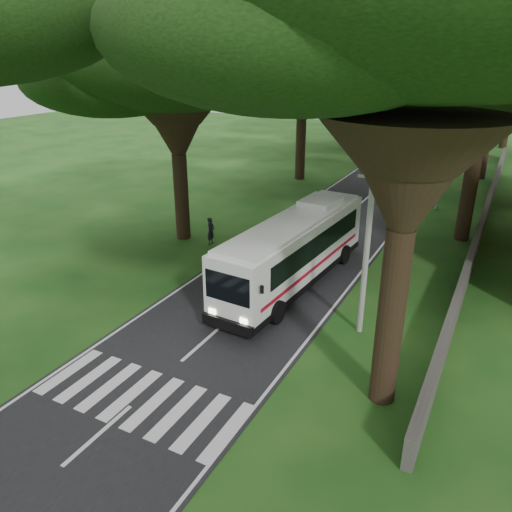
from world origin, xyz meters
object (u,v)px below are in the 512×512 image
at_px(distant_car_a, 374,164).
at_px(pole_near, 367,241).
at_px(coach_bus, 295,249).
at_px(distant_car_c, 443,133).
at_px(distant_car_b, 403,138).
at_px(pole_far, 473,121).
at_px(pedestrian, 211,231).
at_px(pole_mid, 444,154).

bearing_deg(distant_car_a, pole_near, 107.78).
relative_size(coach_bus, distant_car_c, 2.71).
distance_m(pole_near, distant_car_c, 54.00).
distance_m(coach_bus, distant_car_b, 43.47).
height_order(pole_near, coach_bus, pole_near).
relative_size(pole_far, distant_car_b, 1.74).
bearing_deg(coach_bus, pole_far, 87.01).
bearing_deg(pole_near, pole_far, 90.00).
distance_m(pole_far, distant_car_a, 12.66).
relative_size(coach_bus, pedestrian, 7.12).
xyz_separation_m(pole_far, pedestrian, (-11.31, -34.13, -3.33)).
bearing_deg(pole_far, distant_car_c, 108.61).
bearing_deg(distant_car_a, distant_car_c, -94.09).
bearing_deg(pole_near, pole_mid, 90.00).
distance_m(pole_far, pedestrian, 36.11).
height_order(pole_far, pedestrian, pole_far).
relative_size(pole_near, pedestrian, 4.68).
distance_m(distant_car_b, distant_car_c, 8.24).
distance_m(pole_mid, pedestrian, 18.40).
relative_size(coach_bus, distant_car_a, 3.46).
height_order(distant_car_b, distant_car_c, distant_car_b).
bearing_deg(coach_bus, distant_car_b, 99.09).
relative_size(pole_near, distant_car_c, 1.78).
bearing_deg(coach_bus, distant_car_a, 100.67).
height_order(coach_bus, distant_car_b, coach_bus).
relative_size(distant_car_c, pedestrian, 2.62).
xyz_separation_m(pole_near, coach_bus, (-4.46, 3.09, -2.27)).
relative_size(distant_car_b, pedestrian, 2.69).
bearing_deg(pole_near, distant_car_a, 104.17).
bearing_deg(distant_car_c, pole_far, 107.31).
bearing_deg(pole_mid, pedestrian, -128.69).
height_order(pole_far, distant_car_c, pole_far).
distance_m(coach_bus, distant_car_c, 50.62).
distance_m(pole_mid, distant_car_a, 13.61).
bearing_deg(pole_far, coach_bus, -96.89).
distance_m(distant_car_a, distant_car_b, 15.76).
xyz_separation_m(pole_mid, pole_far, (0.00, 20.00, 0.00)).
bearing_deg(pole_mid, pole_near, -90.00).
bearing_deg(coach_bus, pole_near, -30.79).
relative_size(distant_car_a, pedestrian, 2.06).
bearing_deg(pole_mid, distant_car_a, 126.05).
height_order(distant_car_a, pedestrian, pedestrian).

